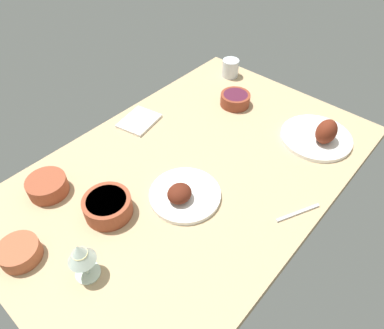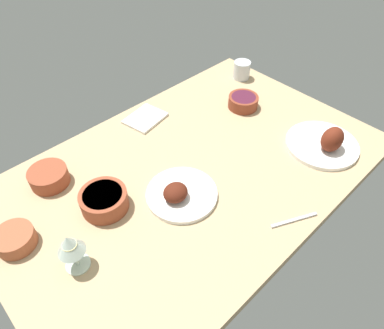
{
  "view_description": "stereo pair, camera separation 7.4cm",
  "coord_description": "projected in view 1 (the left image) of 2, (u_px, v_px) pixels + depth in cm",
  "views": [
    {
      "loc": [
        -65.01,
        -57.63,
        93.66
      ],
      "look_at": [
        0.0,
        0.0,
        6.0
      ],
      "focal_mm": 32.37,
      "sensor_mm": 36.0,
      "label": 1
    },
    {
      "loc": [
        -59.86,
        -62.97,
        93.66
      ],
      "look_at": [
        0.0,
        0.0,
        6.0
      ],
      "focal_mm": 32.37,
      "sensor_mm": 36.0,
      "label": 2
    }
  ],
  "objects": [
    {
      "name": "folded_napkin",
      "position": [
        139.0,
        121.0,
        1.43
      ],
      "size": [
        17.92,
        15.38,
        1.2
      ],
      "primitive_type": "cube",
      "rotation": [
        0.0,
        0.0,
        0.2
      ],
      "color": "white",
      "rests_on": "dining_table"
    },
    {
      "name": "bowl_soup",
      "position": [
        108.0,
        206.0,
        1.09
      ],
      "size": [
        15.27,
        15.27,
        6.41
      ],
      "color": "brown",
      "rests_on": "dining_table"
    },
    {
      "name": "bowl_potatoes",
      "position": [
        19.0,
        252.0,
        0.98
      ],
      "size": [
        11.77,
        11.77,
        4.96
      ],
      "color": "#A35133",
      "rests_on": "dining_table"
    },
    {
      "name": "dining_table",
      "position": [
        192.0,
        172.0,
        1.26
      ],
      "size": [
        140.0,
        90.0,
        4.0
      ],
      "primitive_type": "cube",
      "color": "tan",
      "rests_on": "ground"
    },
    {
      "name": "bowl_onions",
      "position": [
        235.0,
        99.0,
        1.51
      ],
      "size": [
        12.82,
        12.82,
        5.21
      ],
      "color": "brown",
      "rests_on": "dining_table"
    },
    {
      "name": "fork_loose",
      "position": [
        298.0,
        213.0,
        1.1
      ],
      "size": [
        14.84,
        7.69,
        0.8
      ],
      "primitive_type": "cube",
      "rotation": [
        0.0,
        0.0,
        5.84
      ],
      "color": "silver",
      "rests_on": "dining_table"
    },
    {
      "name": "plate_near_viewer",
      "position": [
        320.0,
        135.0,
        1.34
      ],
      "size": [
        27.41,
        27.41,
        11.0
      ],
      "color": "white",
      "rests_on": "dining_table"
    },
    {
      "name": "wine_glass",
      "position": [
        80.0,
        255.0,
        0.89
      ],
      "size": [
        7.6,
        7.6,
        14.0
      ],
      "color": "silver",
      "rests_on": "dining_table"
    },
    {
      "name": "plate_far_side",
      "position": [
        184.0,
        194.0,
        1.14
      ],
      "size": [
        23.89,
        23.89,
        7.03
      ],
      "color": "white",
      "rests_on": "dining_table"
    },
    {
      "name": "bowl_pasta",
      "position": [
        47.0,
        185.0,
        1.15
      ],
      "size": [
        13.2,
        13.2,
        5.65
      ],
      "color": "brown",
      "rests_on": "dining_table"
    },
    {
      "name": "water_tumbler",
      "position": [
        230.0,
        68.0,
        1.66
      ],
      "size": [
        7.87,
        7.87,
        8.31
      ],
      "primitive_type": "cylinder",
      "color": "silver",
      "rests_on": "dining_table"
    }
  ]
}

